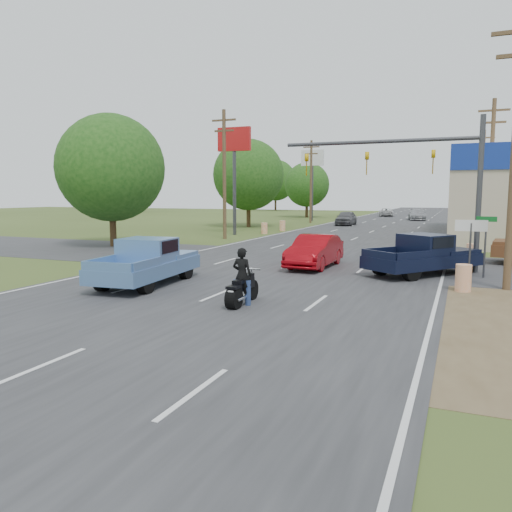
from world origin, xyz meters
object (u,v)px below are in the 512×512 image
at_px(rider, 242,278).
at_px(navy_pickup, 425,254).
at_px(distant_car_grey, 346,218).
at_px(red_convertible, 315,251).
at_px(motorcycle, 241,290).
at_px(blue_pickup, 148,261).
at_px(distant_car_silver, 417,215).
at_px(distant_car_white, 386,212).

height_order(rider, navy_pickup, navy_pickup).
height_order(rider, distant_car_grey, rider).
relative_size(red_convertible, motorcycle, 2.19).
distance_m(red_convertible, blue_pickup, 8.41).
bearing_deg(rider, distant_car_grey, -81.61).
relative_size(rider, distant_car_grey, 0.36).
bearing_deg(red_convertible, distant_car_grey, 101.37).
bearing_deg(distant_car_silver, distant_car_white, 109.11).
bearing_deg(distant_car_grey, red_convertible, -82.43).
relative_size(blue_pickup, distant_car_silver, 1.08).
distance_m(rider, distant_car_grey, 42.48).
bearing_deg(blue_pickup, distant_car_grey, 86.09).
relative_size(motorcycle, navy_pickup, 0.39).
relative_size(rider, navy_pickup, 0.32).
distance_m(red_convertible, distant_car_white, 58.49).
distance_m(rider, blue_pickup, 5.34).
distance_m(blue_pickup, navy_pickup, 11.90).
height_order(red_convertible, motorcycle, red_convertible).
height_order(rider, distant_car_silver, rider).
bearing_deg(red_convertible, navy_pickup, -1.74).
height_order(navy_pickup, distant_car_silver, navy_pickup).
distance_m(navy_pickup, distant_car_white, 59.42).
distance_m(rider, navy_pickup, 9.94).
bearing_deg(blue_pickup, navy_pickup, 28.47).
height_order(distant_car_grey, distant_car_white, distant_car_grey).
bearing_deg(distant_car_grey, motorcycle, -84.30).
distance_m(motorcycle, blue_pickup, 5.38).
distance_m(navy_pickup, distant_car_grey, 35.16).
distance_m(red_convertible, distant_car_silver, 47.91).
bearing_deg(distant_car_grey, distant_car_white, 85.64).
distance_m(motorcycle, rider, 0.39).
height_order(motorcycle, distant_car_grey, distant_car_grey).
relative_size(rider, distant_car_white, 0.37).
relative_size(rider, blue_pickup, 0.31).
relative_size(red_convertible, blue_pickup, 0.84).
bearing_deg(motorcycle, red_convertible, 91.35).
relative_size(red_convertible, distant_car_white, 1.01).
height_order(blue_pickup, navy_pickup, blue_pickup).
relative_size(motorcycle, rider, 1.23).
bearing_deg(distant_car_grey, distant_car_silver, 64.00).
relative_size(red_convertible, navy_pickup, 0.85).
height_order(motorcycle, rider, rider).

